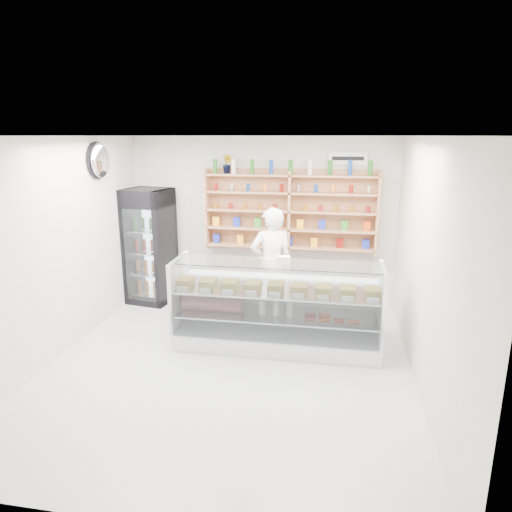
# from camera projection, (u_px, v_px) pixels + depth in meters

# --- Properties ---
(room) EXTENTS (5.00, 5.00, 5.00)m
(room) POSITION_uv_depth(u_px,v_px,m) (227.00, 258.00, 5.40)
(room) COLOR #AEAFB4
(room) RESTS_ON ground
(display_counter) EXTENTS (2.76, 0.82, 1.20)m
(display_counter) POSITION_uv_depth(u_px,v_px,m) (276.00, 323.00, 6.19)
(display_counter) COLOR white
(display_counter) RESTS_ON floor
(shop_worker) EXTENTS (0.75, 0.62, 1.77)m
(shop_worker) POSITION_uv_depth(u_px,v_px,m) (271.00, 264.00, 7.00)
(shop_worker) COLOR white
(shop_worker) RESTS_ON floor
(drinks_cooler) EXTENTS (0.80, 0.79, 1.95)m
(drinks_cooler) POSITION_uv_depth(u_px,v_px,m) (150.00, 246.00, 7.76)
(drinks_cooler) COLOR black
(drinks_cooler) RESTS_ON floor
(wall_shelving) EXTENTS (2.84, 0.28, 1.33)m
(wall_shelving) POSITION_uv_depth(u_px,v_px,m) (290.00, 211.00, 7.49)
(wall_shelving) COLOR tan
(wall_shelving) RESTS_ON back_wall
(potted_plant) EXTENTS (0.21, 0.20, 0.31)m
(potted_plant) POSITION_uv_depth(u_px,v_px,m) (227.00, 164.00, 7.47)
(potted_plant) COLOR #1E6626
(potted_plant) RESTS_ON wall_shelving
(security_mirror) EXTENTS (0.15, 0.50, 0.50)m
(security_mirror) POSITION_uv_depth(u_px,v_px,m) (100.00, 161.00, 6.64)
(security_mirror) COLOR silver
(security_mirror) RESTS_ON left_wall
(wall_sign) EXTENTS (0.62, 0.03, 0.20)m
(wall_sign) POSITION_uv_depth(u_px,v_px,m) (348.00, 158.00, 7.25)
(wall_sign) COLOR white
(wall_sign) RESTS_ON back_wall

